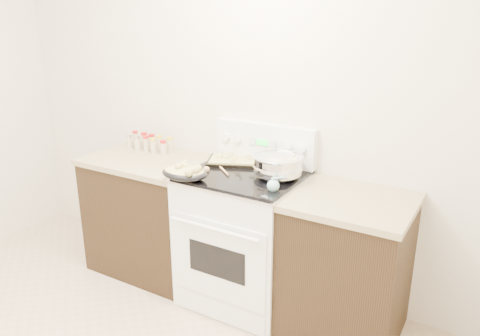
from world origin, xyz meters
The scene contains 9 objects.
counter_left centered at (-0.48, 1.43, 0.46)m, with size 0.93×0.67×0.92m.
counter_right centered at (1.08, 1.43, 0.46)m, with size 0.73×0.67×0.92m.
kitchen_range centered at (0.35, 1.42, 0.49)m, with size 0.78×0.73×1.22m.
mixing_bowl centered at (0.57, 1.47, 1.02)m, with size 0.41×0.41×0.19m.
roasting_pan centered at (0.08, 1.14, 0.99)m, with size 0.33×0.24×0.11m.
baking_sheet centered at (0.17, 1.60, 0.96)m, with size 0.47×0.41×0.06m.
wooden_spoon centered at (0.13, 1.37, 0.95)m, with size 0.20×0.18×0.04m.
blue_ladle centered at (0.65, 1.27, 0.98)m, with size 0.10×0.26×0.09m.
spice_jars centered at (-0.61, 1.59, 0.98)m, with size 0.40×0.14×0.13m.
Camera 1 is at (1.81, -1.10, 1.97)m, focal length 35.00 mm.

